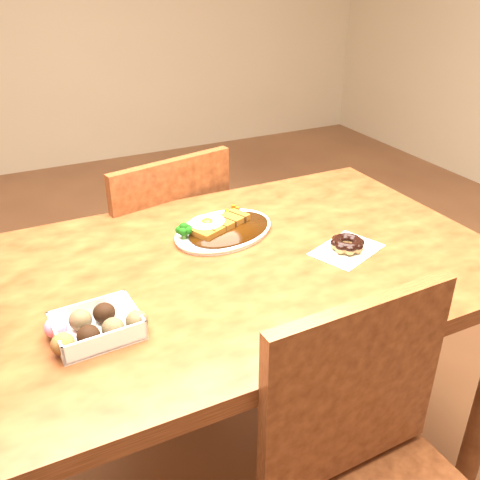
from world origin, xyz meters
name	(u,v)px	position (x,y,z in m)	size (l,w,h in m)	color
ground	(246,470)	(0.00, 0.00, 0.00)	(6.00, 6.00, 0.00)	brown
table	(247,292)	(0.00, 0.00, 0.65)	(1.20, 0.80, 0.75)	#461E0E
chair_far	(158,261)	(-0.06, 0.54, 0.48)	(0.50, 0.50, 0.87)	#461E0E
katsu_curry_plate	(222,229)	(0.00, 0.14, 0.76)	(0.33, 0.28, 0.06)	white
donut_box	(95,326)	(-0.39, -0.14, 0.77)	(0.19, 0.13, 0.04)	white
pon_de_ring	(347,244)	(0.24, -0.08, 0.77)	(0.20, 0.17, 0.03)	silver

